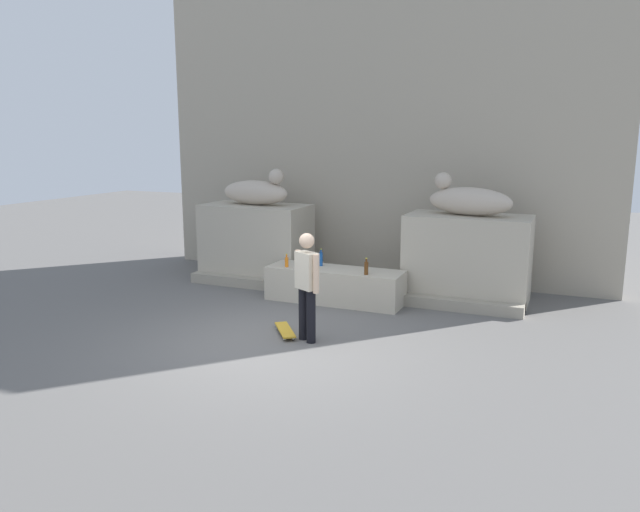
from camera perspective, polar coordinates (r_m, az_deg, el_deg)
ground_plane at (r=9.32m, az=-4.38°, el=-8.09°), size 40.00×40.00×0.00m
facade_wall at (r=13.44m, az=5.55°, el=11.47°), size 10.02×0.60×6.30m
pedestal_left at (r=13.19m, az=-6.03°, el=1.30°), size 2.26×1.19×1.64m
pedestal_right at (r=11.70m, az=13.70°, el=-0.24°), size 2.26×1.19×1.64m
statue_reclining_left at (r=13.02m, az=-6.00°, el=6.06°), size 1.65×0.74×0.78m
statue_reclining_right at (r=11.55m, az=13.79°, el=5.15°), size 1.68×0.89×0.78m
ledge_block at (r=11.40m, az=1.40°, el=-2.78°), size 2.59×0.79×0.64m
skater at (r=9.09m, az=-1.24°, el=-2.49°), size 0.48×0.35×1.67m
skateboard at (r=9.65m, az=-3.31°, el=-6.98°), size 0.64×0.76×0.08m
bottle_orange at (r=11.48m, az=-3.16°, el=-0.54°), size 0.07×0.07×0.25m
bottle_brown at (r=10.86m, az=4.38°, el=-1.11°), size 0.07×0.07×0.30m
bottle_blue at (r=11.56m, az=0.09°, el=-0.25°), size 0.07×0.07×0.33m
stair_step at (r=11.85m, az=2.19°, el=-3.32°), size 6.78×0.50×0.21m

